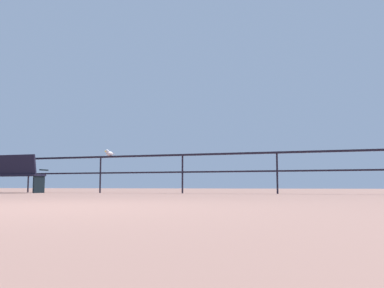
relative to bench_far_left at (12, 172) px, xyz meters
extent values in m
plane|color=#95695B|center=(5.71, -6.37, -0.55)|extent=(60.00, 60.00, 0.00)
cube|color=black|center=(5.71, 0.90, 0.42)|extent=(21.34, 0.05, 0.05)
cube|color=black|center=(5.71, 0.90, -0.02)|extent=(21.34, 0.04, 0.04)
cylinder|color=black|center=(-0.22, 0.90, -0.07)|extent=(0.04, 0.04, 0.97)
cylinder|color=black|center=(2.15, 0.90, -0.07)|extent=(0.04, 0.04, 0.97)
cylinder|color=black|center=(4.52, 0.90, -0.07)|extent=(0.04, 0.04, 0.97)
cylinder|color=black|center=(6.89, 0.90, -0.07)|extent=(0.04, 0.04, 0.97)
cube|color=black|center=(0.00, 0.09, -0.08)|extent=(1.67, 0.48, 0.05)
cube|color=black|center=(0.00, -0.12, 0.19)|extent=(1.67, 0.15, 0.54)
cube|color=black|center=(0.80, 0.10, -0.32)|extent=(0.04, 0.43, 0.47)
cube|color=black|center=(0.79, 0.28, 0.06)|extent=(0.04, 0.33, 0.04)
ellipsoid|color=silver|center=(2.42, 0.90, 0.50)|extent=(0.19, 0.25, 0.12)
ellipsoid|color=gray|center=(2.42, 0.90, 0.52)|extent=(0.15, 0.22, 0.04)
sphere|color=silver|center=(2.39, 0.80, 0.56)|extent=(0.10, 0.10, 0.10)
cone|color=gold|center=(2.38, 0.74, 0.56)|extent=(0.05, 0.06, 0.04)
cube|color=gray|center=(2.45, 1.02, 0.51)|extent=(0.07, 0.09, 0.02)
camera|label=1|loc=(8.20, -9.15, -0.38)|focal=39.52mm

